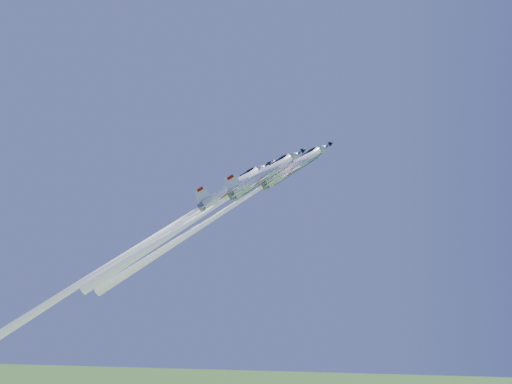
# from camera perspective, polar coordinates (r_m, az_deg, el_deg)

# --- Properties ---
(jet_lead) EXTENTS (42.62, 13.43, 37.98)m
(jet_lead) POSITION_cam_1_polar(r_m,az_deg,el_deg) (116.51, -3.35, -2.01)
(jet_lead) COLOR white
(jet_left) EXTENTS (36.60, 11.68, 32.37)m
(jet_left) POSITION_cam_1_polar(r_m,az_deg,el_deg) (125.63, -5.62, -1.97)
(jet_left) COLOR white
(jet_right) EXTENTS (39.56, 12.84, 34.60)m
(jet_right) POSITION_cam_1_polar(r_m,az_deg,el_deg) (113.35, -5.46, -2.28)
(jet_right) COLOR white
(jet_slot) EXTENTS (51.19, 15.56, 46.58)m
(jet_slot) POSITION_cam_1_polar(r_m,az_deg,el_deg) (117.95, -12.03, -5.60)
(jet_slot) COLOR white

